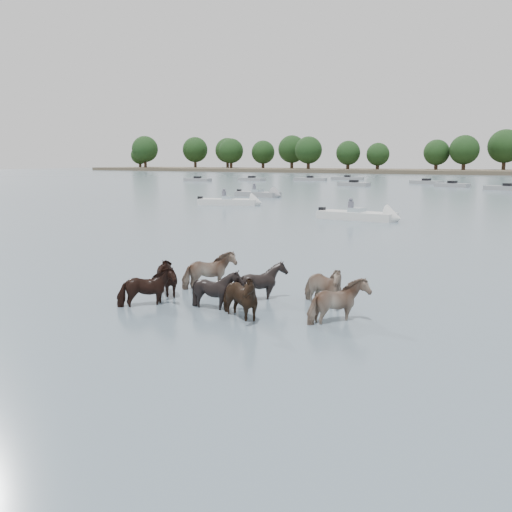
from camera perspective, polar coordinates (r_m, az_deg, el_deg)
The scene contains 7 objects.
ground at distance 15.64m, azimuth -11.51°, elevation -3.72°, with size 400.00×400.00×0.00m, color #4B606C.
shoreline at distance 180.07m, azimuth 5.05°, elevation 8.70°, with size 160.00×30.00×1.00m, color #4C4233.
pony_herd at distance 14.06m, azimuth -2.32°, elevation -3.34°, with size 6.53×3.81×1.30m.
motorboat_a at distance 45.77m, azimuth -1.93°, elevation 5.51°, with size 5.45×3.27×1.92m.
motorboat_b at distance 34.64m, azimuth 11.35°, elevation 3.97°, with size 5.37×1.78×1.92m.
motorboat_f at distance 55.95m, azimuth 0.79°, elevation 6.28°, with size 5.39×2.01×1.92m.
treeline at distance 183.24m, azimuth 3.94°, elevation 10.68°, with size 146.27×23.37×12.27m.
Camera 1 is at (10.45, -11.07, 3.58)m, focal length 39.28 mm.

